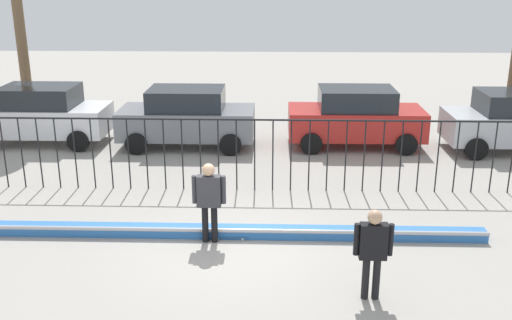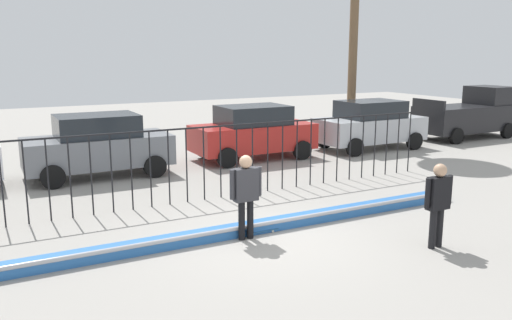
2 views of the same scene
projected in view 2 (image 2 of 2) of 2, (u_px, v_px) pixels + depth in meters
The scene contains 10 objects.
ground_plane at pixel (266, 239), 10.74m from camera, with size 60.00×60.00×0.00m, color #9E9991.
bowl_coping_ledge at pixel (256, 227), 11.09m from camera, with size 11.00×0.40×0.27m.
perimeter_fence at pixel (204, 155), 13.35m from camera, with size 14.04×0.04×1.91m.
skateboarder at pixel (246, 189), 10.51m from camera, with size 0.70×0.26×1.74m.
skateboard at pixel (260, 231), 11.04m from camera, with size 0.80×0.20×0.07m.
camera_operator at pixel (438, 198), 10.05m from camera, with size 0.68×0.25×1.67m.
parked_car_gray at pixel (98, 145), 15.94m from camera, with size 4.30×2.12×1.90m.
parked_car_red at pixel (253, 132), 18.59m from camera, with size 4.30×2.12×1.90m.
parked_car_silver at pixel (370, 124), 20.51m from camera, with size 4.30×2.12×1.90m.
pickup_truck at pixel (469, 114), 23.23m from camera, with size 4.70×2.12×2.24m.
Camera 2 is at (-4.96, -8.91, 3.74)m, focal length 36.86 mm.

